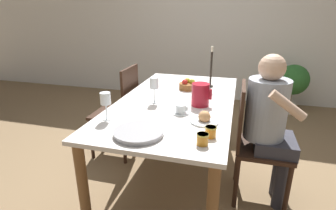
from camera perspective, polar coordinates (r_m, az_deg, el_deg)
name	(u,v)px	position (r m, az deg, el deg)	size (l,w,h in m)	color
ground_plane	(175,175)	(2.58, 1.64, -15.09)	(20.00, 20.00, 0.00)	#7F6647
wall_back	(212,22)	(4.56, 9.60, 17.45)	(10.00, 0.06, 2.60)	white
dining_table	(176,111)	(2.27, 1.80, -1.25)	(0.95, 1.80, 0.76)	silver
chair_person_side	(254,141)	(2.20, 18.26, -7.41)	(0.42, 0.42, 0.96)	#331E14
chair_opposite	(120,109)	(2.77, -10.31, -0.94)	(0.42, 0.42, 0.96)	#331E14
person_seated	(270,119)	(2.11, 21.33, -2.88)	(0.39, 0.41, 1.20)	#33333D
red_pitcher	(200,95)	(2.09, 7.06, 2.27)	(0.17, 0.14, 0.18)	#A31423
wine_glass_water	(154,84)	(2.13, -3.03, 4.56)	(0.07, 0.07, 0.21)	white
wine_glass_juice	(105,100)	(1.84, -13.45, 1.06)	(0.07, 0.07, 0.20)	white
teacup_near_person	(181,110)	(1.94, 2.82, -1.03)	(0.13, 0.13, 0.07)	silver
teacup_across	(203,95)	(2.30, 7.54, 2.26)	(0.13, 0.13, 0.07)	silver
serving_tray	(139,132)	(1.63, -6.38, -5.97)	(0.31, 0.31, 0.03)	#9E9EA3
bread_plate	(204,119)	(1.81, 7.92, -2.98)	(0.20, 0.20, 0.08)	silver
jam_jar_amber	(211,131)	(1.60, 9.26, -5.68)	(0.07, 0.07, 0.07)	#C67A1E
jam_jar_red	(203,139)	(1.51, 7.54, -7.28)	(0.07, 0.07, 0.07)	#C67A1E
fruit_bowl	(188,85)	(2.54, 4.38, 4.31)	(0.17, 0.17, 0.10)	brown
candlestick_tall	(211,71)	(2.62, 9.33, 7.33)	(0.06, 0.06, 0.40)	black
potted_plant	(293,82)	(4.30, 25.55, 4.60)	(0.44, 0.44, 0.74)	beige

